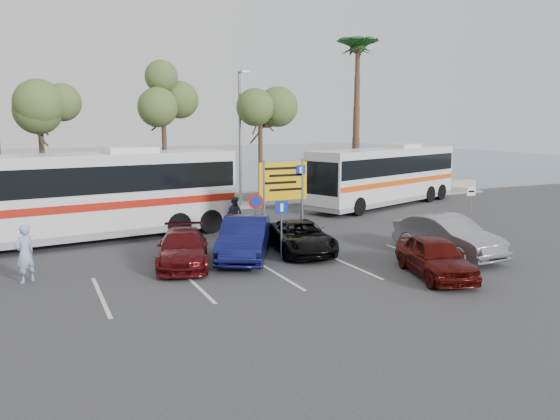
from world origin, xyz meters
name	(u,v)px	position (x,y,z in m)	size (l,w,h in m)	color
ground	(295,264)	(0.00, 0.00, 0.00)	(120.00, 120.00, 0.00)	#323235
kerb_strip	(191,208)	(0.00, 14.00, 0.07)	(44.00, 2.40, 0.15)	gray
seawall	(183,200)	(0.00, 16.00, 0.30)	(48.00, 0.80, 0.60)	#A89D87
sea	(99,161)	(0.00, 60.00, 0.01)	(140.00, 140.00, 0.00)	#445B6E
tree_left	(39,106)	(-8.00, 14.00, 6.00)	(3.20, 3.20, 7.20)	#382619
tree_mid	(163,96)	(-1.50, 14.00, 6.65)	(3.20, 3.20, 8.00)	#382619
tree_right	(260,106)	(4.50, 14.00, 6.17)	(3.20, 3.20, 7.40)	#382619
palm_tree	(358,50)	(11.50, 14.00, 9.87)	(4.80, 4.80, 11.20)	#382619
street_lamp_right	(240,132)	(3.00, 13.52, 4.60)	(0.45, 1.15, 8.01)	slate
direction_sign	(283,188)	(1.00, 3.20, 2.43)	(2.20, 0.12, 3.60)	slate
sign_no_stop	(256,213)	(-0.60, 2.38, 1.58)	(0.60, 0.08, 2.35)	slate
sign_parking	(281,221)	(-0.20, 0.79, 1.47)	(0.50, 0.07, 2.25)	slate
sign_taxi	(470,204)	(9.80, 1.49, 1.42)	(0.50, 0.07, 2.20)	slate
lane_markings	(279,274)	(-1.14, -1.00, 0.00)	(12.02, 4.20, 0.01)	silver
coach_bus_left	(87,198)	(-6.50, 7.25, 1.89)	(13.35, 4.54, 4.08)	silver
coach_bus_right	(385,177)	(11.43, 10.50, 1.76)	(12.34, 6.66, 3.80)	silver
car_blue	(245,238)	(-1.41, 1.50, 0.79)	(1.67, 4.79, 1.58)	#10144E
car_maroon	(183,248)	(-3.81, 1.50, 0.63)	(1.78, 4.38, 1.27)	#510D10
car_red	(435,257)	(3.50, -3.50, 0.68)	(1.62, 4.02, 1.37)	#4B0E0A
suv_black	(301,237)	(0.99, 1.50, 0.63)	(2.08, 4.50, 1.25)	black
car_silver_b	(448,236)	(5.90, -1.41, 0.78)	(1.66, 4.76, 1.57)	gray
pedestrian_near	(25,254)	(-9.00, 1.53, 0.96)	(0.70, 0.46, 1.91)	#8FABD1
pedestrian_far	(234,214)	(0.00, 6.50, 0.85)	(0.83, 0.64, 1.70)	#2F3247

